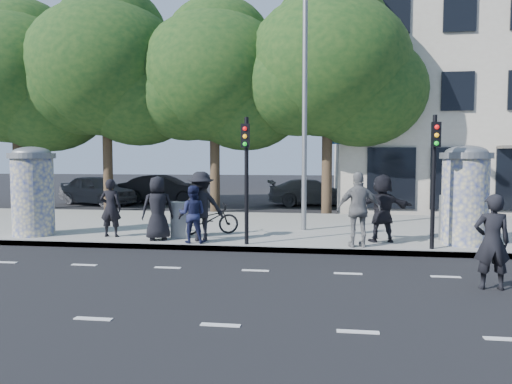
% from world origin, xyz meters
% --- Properties ---
extents(ground, '(120.00, 120.00, 0.00)m').
position_xyz_m(ground, '(0.00, 0.00, 0.00)').
color(ground, black).
rests_on(ground, ground).
extents(sidewalk, '(40.00, 8.00, 0.15)m').
position_xyz_m(sidewalk, '(0.00, 7.50, 0.07)').
color(sidewalk, gray).
rests_on(sidewalk, ground).
extents(curb, '(40.00, 0.10, 0.16)m').
position_xyz_m(curb, '(0.00, 3.55, 0.07)').
color(curb, slate).
rests_on(curb, ground).
extents(lane_dash_near, '(32.00, 0.12, 0.01)m').
position_xyz_m(lane_dash_near, '(0.00, -2.20, 0.00)').
color(lane_dash_near, silver).
rests_on(lane_dash_near, ground).
extents(lane_dash_far, '(32.00, 0.12, 0.01)m').
position_xyz_m(lane_dash_far, '(0.00, 1.40, 0.00)').
color(lane_dash_far, silver).
rests_on(lane_dash_far, ground).
extents(ad_column_left, '(1.36, 1.36, 2.65)m').
position_xyz_m(ad_column_left, '(-7.20, 4.50, 1.54)').
color(ad_column_left, beige).
rests_on(ad_column_left, sidewalk).
extents(ad_column_right, '(1.36, 1.36, 2.65)m').
position_xyz_m(ad_column_right, '(5.20, 4.70, 1.54)').
color(ad_column_right, beige).
rests_on(ad_column_right, sidewalk).
extents(traffic_pole_near, '(0.22, 0.31, 3.40)m').
position_xyz_m(traffic_pole_near, '(-0.60, 3.79, 2.23)').
color(traffic_pole_near, black).
rests_on(traffic_pole_near, sidewalk).
extents(traffic_pole_far, '(0.22, 0.31, 3.40)m').
position_xyz_m(traffic_pole_far, '(4.20, 3.79, 2.23)').
color(traffic_pole_far, black).
rests_on(traffic_pole_far, sidewalk).
extents(street_lamp, '(0.25, 0.93, 8.00)m').
position_xyz_m(street_lamp, '(0.80, 6.63, 4.79)').
color(street_lamp, slate).
rests_on(street_lamp, sidewalk).
extents(tree_far_left, '(7.20, 7.20, 9.26)m').
position_xyz_m(tree_far_left, '(-13.00, 12.50, 6.19)').
color(tree_far_left, '#38281C').
rests_on(tree_far_left, ground).
extents(tree_mid_left, '(7.20, 7.20, 9.57)m').
position_xyz_m(tree_mid_left, '(-8.50, 12.50, 6.50)').
color(tree_mid_left, '#38281C').
rests_on(tree_mid_left, ground).
extents(tree_near_left, '(6.80, 6.80, 8.97)m').
position_xyz_m(tree_near_left, '(-3.50, 12.70, 6.06)').
color(tree_near_left, '#38281C').
rests_on(tree_near_left, ground).
extents(tree_center, '(7.00, 7.00, 9.30)m').
position_xyz_m(tree_center, '(1.50, 12.30, 6.31)').
color(tree_center, '#38281C').
rests_on(tree_center, ground).
extents(ped_a, '(1.05, 0.89, 1.81)m').
position_xyz_m(ped_a, '(-3.18, 4.14, 1.06)').
color(ped_a, black).
rests_on(ped_a, sidewalk).
extents(ped_b, '(0.65, 0.45, 1.71)m').
position_xyz_m(ped_b, '(-4.75, 4.52, 1.00)').
color(ped_b, black).
rests_on(ped_b, sidewalk).
extents(ped_c, '(0.78, 0.62, 1.57)m').
position_xyz_m(ped_c, '(-2.10, 3.85, 0.94)').
color(ped_c, '#191D3F').
rests_on(ped_c, sidewalk).
extents(ped_d, '(1.42, 1.08, 1.94)m').
position_xyz_m(ped_d, '(-1.95, 4.22, 1.12)').
color(ped_d, black).
rests_on(ped_d, sidewalk).
extents(ped_e, '(1.25, 0.85, 1.96)m').
position_xyz_m(ped_e, '(2.35, 3.85, 1.13)').
color(ped_e, slate).
rests_on(ped_e, sidewalk).
extents(ped_f, '(1.81, 0.88, 1.87)m').
position_xyz_m(ped_f, '(3.04, 4.75, 1.09)').
color(ped_f, black).
rests_on(ped_f, sidewalk).
extents(man_road, '(0.66, 0.44, 1.80)m').
position_xyz_m(man_road, '(4.61, 0.52, 0.90)').
color(man_road, black).
rests_on(man_road, ground).
extents(bicycle, '(1.29, 1.89, 0.94)m').
position_xyz_m(bicycle, '(-1.99, 5.37, 0.62)').
color(bicycle, black).
rests_on(bicycle, sidewalk).
extents(cabinet_left, '(0.51, 0.38, 1.04)m').
position_xyz_m(cabinet_left, '(-2.69, 4.66, 0.67)').
color(cabinet_left, gray).
rests_on(cabinet_left, sidewalk).
extents(cabinet_right, '(0.69, 0.56, 1.28)m').
position_xyz_m(cabinet_right, '(5.00, 5.13, 0.79)').
color(cabinet_right, gray).
rests_on(cabinet_right, sidewalk).
extents(car_left, '(3.59, 4.91, 1.56)m').
position_xyz_m(car_left, '(-10.44, 15.34, 0.78)').
color(car_left, '#53535A').
rests_on(car_left, ground).
extents(car_mid, '(1.69, 4.64, 1.52)m').
position_xyz_m(car_mid, '(-7.22, 16.56, 0.76)').
color(car_mid, black).
rests_on(car_mid, ground).
extents(car_right, '(2.69, 4.87, 1.34)m').
position_xyz_m(car_right, '(0.77, 16.60, 0.67)').
color(car_right, '#57595F').
rests_on(car_right, ground).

